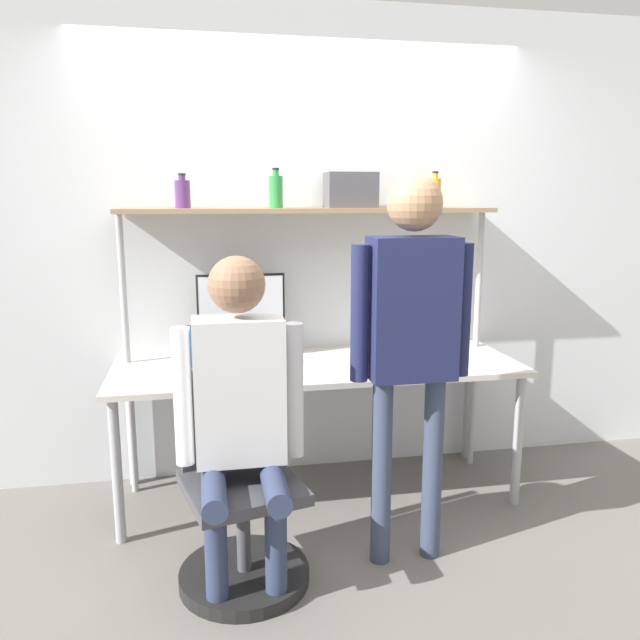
# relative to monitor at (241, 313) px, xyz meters

# --- Properties ---
(ground_plane) EXTENTS (12.00, 12.00, 0.00)m
(ground_plane) POSITION_rel_monitor_xyz_m (0.39, -0.61, -1.01)
(ground_plane) COLOR slate
(wall_back) EXTENTS (8.00, 0.06, 2.70)m
(wall_back) POSITION_rel_monitor_xyz_m (0.39, 0.20, 0.34)
(wall_back) COLOR silver
(wall_back) RESTS_ON ground_plane
(desk) EXTENTS (2.17, 0.76, 0.75)m
(desk) POSITION_rel_monitor_xyz_m (0.39, -0.21, -0.32)
(desk) COLOR beige
(desk) RESTS_ON ground_plane
(shelf_unit) EXTENTS (2.06, 0.30, 1.58)m
(shelf_unit) POSITION_rel_monitor_xyz_m (0.39, 0.01, 0.40)
(shelf_unit) COLOR #997A56
(shelf_unit) RESTS_ON ground_plane
(monitor) EXTENTS (0.48, 0.23, 0.47)m
(monitor) POSITION_rel_monitor_xyz_m (0.00, 0.00, 0.00)
(monitor) COLOR black
(monitor) RESTS_ON desk
(laptop) EXTENTS (0.34, 0.25, 0.24)m
(laptop) POSITION_rel_monitor_xyz_m (-0.15, -0.33, -0.19)
(laptop) COLOR #333338
(laptop) RESTS_ON desk
(cell_phone) EXTENTS (0.07, 0.15, 0.01)m
(cell_phone) POSITION_rel_monitor_xyz_m (0.12, -0.38, -0.25)
(cell_phone) COLOR #264C8C
(cell_phone) RESTS_ON desk
(office_chair) EXTENTS (0.56, 0.56, 0.91)m
(office_chair) POSITION_rel_monitor_xyz_m (-0.08, -0.93, -0.73)
(office_chair) COLOR black
(office_chair) RESTS_ON ground_plane
(person_seated) EXTENTS (0.53, 0.48, 1.41)m
(person_seated) POSITION_rel_monitor_xyz_m (-0.07, -0.97, -0.18)
(person_seated) COLOR #2D3856
(person_seated) RESTS_ON ground_plane
(person_standing) EXTENTS (0.54, 0.23, 1.73)m
(person_standing) POSITION_rel_monitor_xyz_m (0.67, -0.92, 0.10)
(person_standing) COLOR #38425B
(person_standing) RESTS_ON ground_plane
(bottle_purple) EXTENTS (0.08, 0.08, 0.18)m
(bottle_purple) POSITION_rel_monitor_xyz_m (-0.29, 0.01, 0.65)
(bottle_purple) COLOR #593372
(bottle_purple) RESTS_ON shelf_unit
(bottle_green) EXTENTS (0.07, 0.07, 0.21)m
(bottle_green) POSITION_rel_monitor_xyz_m (0.20, 0.01, 0.66)
(bottle_green) COLOR #2D8C3F
(bottle_green) RESTS_ON shelf_unit
(bottle_amber) EXTENTS (0.07, 0.07, 0.20)m
(bottle_amber) POSITION_rel_monitor_xyz_m (1.11, 0.01, 0.66)
(bottle_amber) COLOR gold
(bottle_amber) RESTS_ON shelf_unit
(storage_box) EXTENTS (0.28, 0.19, 0.19)m
(storage_box) POSITION_rel_monitor_xyz_m (0.62, 0.01, 0.67)
(storage_box) COLOR #4C4C51
(storage_box) RESTS_ON shelf_unit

